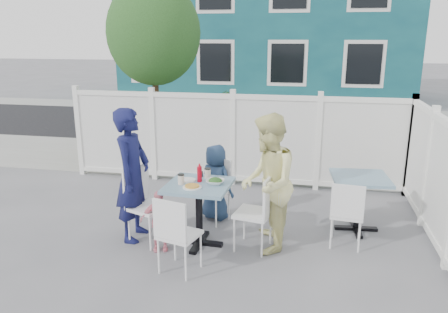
% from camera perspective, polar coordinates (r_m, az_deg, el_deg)
% --- Properties ---
extents(ground, '(80.00, 80.00, 0.00)m').
position_cam_1_polar(ground, '(5.66, -4.34, -11.36)').
color(ground, slate).
extents(near_sidewalk, '(24.00, 2.60, 0.01)m').
position_cam_1_polar(near_sidewalk, '(9.13, 2.06, -0.68)').
color(near_sidewalk, gray).
rests_on(near_sidewalk, ground).
extents(street, '(24.00, 5.00, 0.01)m').
position_cam_1_polar(street, '(12.69, 4.79, 3.90)').
color(street, black).
rests_on(street, ground).
extents(far_sidewalk, '(24.00, 1.60, 0.01)m').
position_cam_1_polar(far_sidewalk, '(15.72, 6.12, 6.14)').
color(far_sidewalk, gray).
rests_on(far_sidewalk, ground).
extents(building, '(11.00, 6.00, 6.00)m').
position_cam_1_polar(building, '(18.95, 5.84, 16.84)').
color(building, '#124753').
rests_on(building, ground).
extents(fence_back, '(5.86, 0.08, 1.60)m').
position_cam_1_polar(fence_back, '(7.58, 1.14, 2.03)').
color(fence_back, white).
rests_on(fence_back, ground).
extents(fence_right, '(0.08, 3.66, 1.60)m').
position_cam_1_polar(fence_right, '(5.95, 26.39, -3.47)').
color(fence_right, white).
rests_on(fence_right, ground).
extents(tree, '(1.80, 1.62, 3.59)m').
position_cam_1_polar(tree, '(8.68, -9.21, 15.60)').
color(tree, '#382316').
rests_on(tree, ground).
extents(utility_cabinet, '(0.67, 0.50, 1.18)m').
position_cam_1_polar(utility_cabinet, '(9.87, -12.23, 3.73)').
color(utility_cabinet, gold).
rests_on(utility_cabinet, ground).
extents(potted_shrub_a, '(0.94, 0.94, 1.57)m').
position_cam_1_polar(potted_shrub_a, '(8.34, -1.33, 3.30)').
color(potted_shrub_a, '#1F4319').
rests_on(potted_shrub_a, ground).
extents(potted_shrub_b, '(1.54, 1.40, 1.50)m').
position_cam_1_polar(potted_shrub_b, '(8.06, 10.34, 2.33)').
color(potted_shrub_b, '#1F4319').
rests_on(potted_shrub_b, ground).
extents(main_table, '(0.80, 0.80, 0.81)m').
position_cam_1_polar(main_table, '(5.41, -3.31, -5.39)').
color(main_table, teal).
rests_on(main_table, ground).
extents(spare_table, '(0.78, 0.78, 0.76)m').
position_cam_1_polar(spare_table, '(6.08, 17.26, -4.05)').
color(spare_table, teal).
rests_on(spare_table, ground).
extents(chair_left, '(0.55, 0.56, 0.97)m').
position_cam_1_polar(chair_left, '(5.63, -10.47, -5.48)').
color(chair_left, white).
rests_on(chair_left, ground).
extents(chair_right, '(0.49, 0.50, 0.95)m').
position_cam_1_polar(chair_right, '(5.32, 4.69, -6.63)').
color(chair_right, white).
rests_on(chair_right, ground).
extents(chair_back, '(0.51, 0.51, 0.88)m').
position_cam_1_polar(chair_back, '(6.18, -1.12, -3.78)').
color(chair_back, white).
rests_on(chair_back, ground).
extents(chair_near, '(0.50, 0.48, 0.90)m').
position_cam_1_polar(chair_near, '(4.82, -6.36, -9.56)').
color(chair_near, white).
rests_on(chair_near, ground).
extents(chair_spare, '(0.42, 0.41, 0.86)m').
position_cam_1_polar(chair_spare, '(5.56, 15.77, -6.78)').
color(chair_spare, white).
rests_on(chair_spare, ground).
extents(man, '(0.41, 0.62, 1.71)m').
position_cam_1_polar(man, '(5.64, -11.84, -2.37)').
color(man, '#121544').
rests_on(man, ground).
extents(woman, '(0.71, 0.88, 1.69)m').
position_cam_1_polar(woman, '(5.26, 5.69, -3.53)').
color(woman, '#EBE453').
rests_on(woman, ground).
extents(boy, '(0.63, 0.54, 1.09)m').
position_cam_1_polar(boy, '(6.21, -1.09, -3.37)').
color(boy, navy).
rests_on(boy, ground).
extents(toddler, '(0.49, 0.32, 0.77)m').
position_cam_1_polar(toddler, '(5.42, -8.50, -8.27)').
color(toddler, pink).
rests_on(toddler, ground).
extents(plate_main, '(0.23, 0.23, 0.01)m').
position_cam_1_polar(plate_main, '(5.22, -4.19, -4.01)').
color(plate_main, white).
rests_on(plate_main, main_table).
extents(plate_side, '(0.22, 0.22, 0.01)m').
position_cam_1_polar(plate_side, '(5.46, -4.86, -3.10)').
color(plate_side, white).
rests_on(plate_side, main_table).
extents(salad_bowl, '(0.22, 0.22, 0.05)m').
position_cam_1_polar(salad_bowl, '(5.32, -1.15, -3.33)').
color(salad_bowl, white).
rests_on(salad_bowl, main_table).
extents(coffee_cup_a, '(0.08, 0.08, 0.12)m').
position_cam_1_polar(coffee_cup_a, '(5.33, -5.63, -3.04)').
color(coffee_cup_a, beige).
rests_on(coffee_cup_a, main_table).
extents(coffee_cup_b, '(0.08, 0.08, 0.12)m').
position_cam_1_polar(coffee_cup_b, '(5.53, -2.16, -2.25)').
color(coffee_cup_b, beige).
rests_on(coffee_cup_b, main_table).
extents(ketchup_bottle, '(0.06, 0.06, 0.19)m').
position_cam_1_polar(ketchup_bottle, '(5.40, -3.22, -2.33)').
color(ketchup_bottle, '#AC0516').
rests_on(ketchup_bottle, main_table).
extents(salt_shaker, '(0.03, 0.03, 0.07)m').
position_cam_1_polar(salt_shaker, '(5.55, -3.35, -2.46)').
color(salt_shaker, white).
rests_on(salt_shaker, main_table).
extents(pepper_shaker, '(0.03, 0.03, 0.07)m').
position_cam_1_polar(pepper_shaker, '(5.60, -2.92, -2.28)').
color(pepper_shaker, black).
rests_on(pepper_shaker, main_table).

